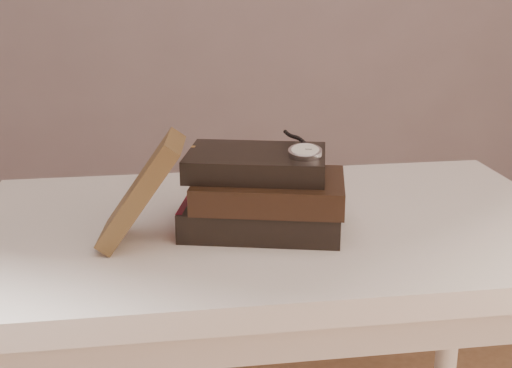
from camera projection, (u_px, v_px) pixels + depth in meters
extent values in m
cube|color=white|center=(275.00, 231.00, 1.16)|extent=(1.00, 0.60, 0.04)
cube|color=white|center=(275.00, 263.00, 1.18)|extent=(0.88, 0.49, 0.08)
cylinder|color=white|center=(43.00, 365.00, 1.45)|extent=(0.05, 0.05, 0.71)
cylinder|color=white|center=(449.00, 333.00, 1.58)|extent=(0.05, 0.05, 0.71)
cube|color=black|center=(262.00, 214.00, 1.11)|extent=(0.28, 0.23, 0.05)
cube|color=#F9EDCC|center=(264.00, 214.00, 1.11)|extent=(0.27, 0.21, 0.04)
cube|color=gold|center=(191.00, 206.00, 1.15)|extent=(0.01, 0.01, 0.05)
cube|color=maroon|center=(189.00, 212.00, 1.13)|extent=(0.05, 0.16, 0.05)
cube|color=black|center=(270.00, 190.00, 1.09)|extent=(0.27, 0.21, 0.04)
cube|color=#F9EDCC|center=(272.00, 190.00, 1.09)|extent=(0.26, 0.20, 0.03)
cube|color=gold|center=(201.00, 183.00, 1.13)|extent=(0.01, 0.01, 0.04)
cube|color=black|center=(256.00, 163.00, 1.10)|extent=(0.25, 0.20, 0.04)
cube|color=#F9EDCC|center=(258.00, 163.00, 1.10)|extent=(0.24, 0.19, 0.03)
cube|color=gold|center=(194.00, 157.00, 1.13)|extent=(0.01, 0.01, 0.04)
cube|color=#47311B|center=(141.00, 190.00, 1.04)|extent=(0.14, 0.13, 0.17)
cylinder|color=silver|center=(305.00, 153.00, 1.06)|extent=(0.06, 0.06, 0.02)
cylinder|color=white|center=(305.00, 150.00, 1.06)|extent=(0.05, 0.05, 0.01)
torus|color=silver|center=(305.00, 150.00, 1.06)|extent=(0.06, 0.06, 0.01)
cylinder|color=silver|center=(306.00, 148.00, 1.09)|extent=(0.01, 0.01, 0.01)
cube|color=black|center=(305.00, 148.00, 1.06)|extent=(0.00, 0.01, 0.00)
cube|color=black|center=(309.00, 149.00, 1.06)|extent=(0.01, 0.00, 0.00)
sphere|color=black|center=(305.00, 143.00, 1.09)|extent=(0.01, 0.01, 0.01)
sphere|color=black|center=(303.00, 141.00, 1.10)|extent=(0.01, 0.01, 0.01)
sphere|color=black|center=(301.00, 140.00, 1.11)|extent=(0.01, 0.01, 0.01)
sphere|color=black|center=(299.00, 138.00, 1.12)|extent=(0.01, 0.01, 0.01)
sphere|color=black|center=(297.00, 137.00, 1.13)|extent=(0.01, 0.01, 0.01)
sphere|color=black|center=(295.00, 137.00, 1.13)|extent=(0.01, 0.01, 0.01)
sphere|color=black|center=(293.00, 136.00, 1.14)|extent=(0.01, 0.01, 0.01)
sphere|color=black|center=(291.00, 136.00, 1.15)|extent=(0.01, 0.01, 0.01)
sphere|color=black|center=(289.00, 135.00, 1.16)|extent=(0.01, 0.01, 0.01)
sphere|color=black|center=(287.00, 133.00, 1.17)|extent=(0.01, 0.01, 0.01)
sphere|color=black|center=(285.00, 132.00, 1.17)|extent=(0.01, 0.01, 0.01)
torus|color=silver|center=(199.00, 170.00, 1.18)|extent=(0.05, 0.03, 0.05)
torus|color=silver|center=(231.00, 171.00, 1.18)|extent=(0.05, 0.03, 0.05)
cylinder|color=silver|center=(215.00, 169.00, 1.18)|extent=(0.01, 0.01, 0.00)
cylinder|color=silver|center=(193.00, 164.00, 1.24)|extent=(0.03, 0.11, 0.03)
cylinder|color=silver|center=(247.00, 165.00, 1.23)|extent=(0.03, 0.11, 0.03)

